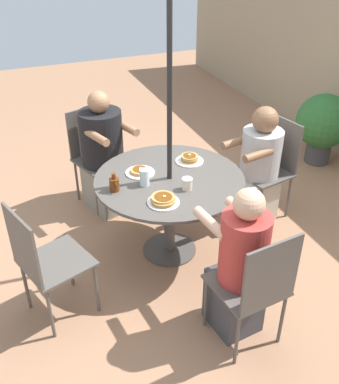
{
  "coord_description": "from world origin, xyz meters",
  "views": [
    {
      "loc": [
        2.81,
        -1.15,
        2.49
      ],
      "look_at": [
        0.0,
        0.0,
        0.59
      ],
      "focal_mm": 42.0,
      "sensor_mm": 36.0,
      "label": 1
    }
  ],
  "objects_px": {
    "pancake_plate_c": "(190,159)",
    "patio_chair_south": "(43,259)",
    "patio_table": "(170,190)",
    "pancake_plate_a": "(140,172)",
    "potted_shrub": "(323,124)",
    "diner_west": "(239,268)",
    "patio_chair_west": "(256,285)",
    "pancake_plate_b": "(163,200)",
    "patio_chair_north": "(272,163)",
    "syrup_bottle": "(114,184)",
    "drinking_glass_a": "(144,177)",
    "diner_east": "(105,158)",
    "coffee_cup": "(187,184)",
    "diner_north": "(257,170)",
    "patio_chair_east": "(95,151)"
  },
  "relations": [
    {
      "from": "pancake_plate_c",
      "to": "patio_chair_south",
      "type": "bearing_deg",
      "value": -67.24
    },
    {
      "from": "patio_table",
      "to": "pancake_plate_a",
      "type": "distance_m",
      "value": 0.28
    },
    {
      "from": "patio_chair_south",
      "to": "potted_shrub",
      "type": "distance_m",
      "value": 3.5
    },
    {
      "from": "potted_shrub",
      "to": "diner_west",
      "type": "bearing_deg",
      "value": -49.51
    },
    {
      "from": "patio_chair_west",
      "to": "pancake_plate_b",
      "type": "distance_m",
      "value": 0.89
    },
    {
      "from": "pancake_plate_a",
      "to": "potted_shrub",
      "type": "relative_size",
      "value": 0.29
    },
    {
      "from": "diner_west",
      "to": "potted_shrub",
      "type": "xyz_separation_m",
      "value": [
        -1.8,
        2.11,
        -0.05
      ]
    },
    {
      "from": "patio_chair_north",
      "to": "syrup_bottle",
      "type": "xyz_separation_m",
      "value": [
        0.23,
        -1.55,
        0.25
      ]
    },
    {
      "from": "pancake_plate_b",
      "to": "drinking_glass_a",
      "type": "distance_m",
      "value": 0.29
    },
    {
      "from": "diner_east",
      "to": "coffee_cup",
      "type": "relative_size",
      "value": 12.43
    },
    {
      "from": "diner_north",
      "to": "pancake_plate_b",
      "type": "relative_size",
      "value": 4.73
    },
    {
      "from": "patio_chair_east",
      "to": "drinking_glass_a",
      "type": "height_order",
      "value": "patio_chair_east"
    },
    {
      "from": "diner_west",
      "to": "potted_shrub",
      "type": "relative_size",
      "value": 1.4
    },
    {
      "from": "diner_north",
      "to": "pancake_plate_c",
      "type": "bearing_deg",
      "value": 78.25
    },
    {
      "from": "pancake_plate_b",
      "to": "patio_table",
      "type": "bearing_deg",
      "value": 150.55
    },
    {
      "from": "patio_chair_north",
      "to": "potted_shrub",
      "type": "xyz_separation_m",
      "value": [
        -0.65,
        1.11,
        -0.05
      ]
    },
    {
      "from": "patio_chair_west",
      "to": "drinking_glass_a",
      "type": "distance_m",
      "value": 1.17
    },
    {
      "from": "pancake_plate_c",
      "to": "syrup_bottle",
      "type": "bearing_deg",
      "value": -73.86
    },
    {
      "from": "pancake_plate_b",
      "to": "pancake_plate_c",
      "type": "distance_m",
      "value": 0.66
    },
    {
      "from": "patio_chair_west",
      "to": "potted_shrub",
      "type": "relative_size",
      "value": 1.15
    },
    {
      "from": "syrup_bottle",
      "to": "coffee_cup",
      "type": "bearing_deg",
      "value": 69.64
    },
    {
      "from": "patio_chair_north",
      "to": "pancake_plate_c",
      "type": "height_order",
      "value": "patio_chair_north"
    },
    {
      "from": "diner_east",
      "to": "potted_shrub",
      "type": "xyz_separation_m",
      "value": [
        0.04,
        2.51,
        -0.05
      ]
    },
    {
      "from": "pancake_plate_a",
      "to": "coffee_cup",
      "type": "distance_m",
      "value": 0.44
    },
    {
      "from": "patio_chair_south",
      "to": "pancake_plate_a",
      "type": "xyz_separation_m",
      "value": [
        -0.52,
        0.87,
        0.21
      ]
    },
    {
      "from": "potted_shrub",
      "to": "pancake_plate_b",
      "type": "bearing_deg",
      "value": -63.87
    },
    {
      "from": "patio_table",
      "to": "patio_chair_south",
      "type": "relative_size",
      "value": 1.27
    },
    {
      "from": "diner_north",
      "to": "drinking_glass_a",
      "type": "distance_m",
      "value": 1.2
    },
    {
      "from": "drinking_glass_a",
      "to": "coffee_cup",
      "type": "bearing_deg",
      "value": 56.6
    },
    {
      "from": "patio_chair_south",
      "to": "pancake_plate_a",
      "type": "height_order",
      "value": "patio_chair_south"
    },
    {
      "from": "diner_north",
      "to": "pancake_plate_b",
      "type": "xyz_separation_m",
      "value": [
        0.49,
        -1.1,
        0.24
      ]
    },
    {
      "from": "patio_chair_west",
      "to": "syrup_bottle",
      "type": "xyz_separation_m",
      "value": [
        -1.1,
        -0.57,
        0.25
      ]
    },
    {
      "from": "patio_chair_west",
      "to": "drinking_glass_a",
      "type": "xyz_separation_m",
      "value": [
        -1.09,
        -0.34,
        0.26
      ]
    },
    {
      "from": "patio_chair_north",
      "to": "potted_shrub",
      "type": "distance_m",
      "value": 1.29
    },
    {
      "from": "patio_table",
      "to": "syrup_bottle",
      "type": "xyz_separation_m",
      "value": [
        0.02,
        -0.45,
        0.16
      ]
    },
    {
      "from": "patio_chair_south",
      "to": "patio_chair_west",
      "type": "height_order",
      "value": "same"
    },
    {
      "from": "diner_east",
      "to": "diner_west",
      "type": "bearing_deg",
      "value": 84.16
    },
    {
      "from": "diner_west",
      "to": "drinking_glass_a",
      "type": "xyz_separation_m",
      "value": [
        -0.92,
        -0.32,
        0.26
      ]
    },
    {
      "from": "patio_chair_east",
      "to": "diner_east",
      "type": "distance_m",
      "value": 0.18
    },
    {
      "from": "drinking_glass_a",
      "to": "patio_chair_west",
      "type": "bearing_deg",
      "value": 17.32
    },
    {
      "from": "pancake_plate_c",
      "to": "drinking_glass_a",
      "type": "bearing_deg",
      "value": -65.75
    },
    {
      "from": "diner_north",
      "to": "pancake_plate_c",
      "type": "height_order",
      "value": "diner_north"
    },
    {
      "from": "coffee_cup",
      "to": "patio_chair_west",
      "type": "bearing_deg",
      "value": 4.18
    },
    {
      "from": "patio_chair_north",
      "to": "diner_west",
      "type": "height_order",
      "value": "diner_west"
    },
    {
      "from": "diner_east",
      "to": "syrup_bottle",
      "type": "height_order",
      "value": "diner_east"
    },
    {
      "from": "diner_east",
      "to": "patio_chair_west",
      "type": "relative_size",
      "value": 1.25
    },
    {
      "from": "diner_west",
      "to": "potted_shrub",
      "type": "distance_m",
      "value": 2.78
    },
    {
      "from": "patio_chair_south",
      "to": "pancake_plate_c",
      "type": "distance_m",
      "value": 1.45
    },
    {
      "from": "patio_chair_north",
      "to": "patio_chair_south",
      "type": "xyz_separation_m",
      "value": [
        0.57,
        -2.17,
        0.0
      ]
    },
    {
      "from": "potted_shrub",
      "to": "coffee_cup",
      "type": "bearing_deg",
      "value": -63.68
    }
  ]
}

